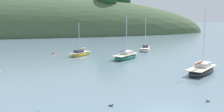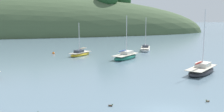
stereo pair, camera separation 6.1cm
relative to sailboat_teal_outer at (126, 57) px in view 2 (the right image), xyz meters
The scene contains 8 objects.
far_shoreline_hill 64.61m from the sailboat_teal_outer, 115.59° to the left, with size 150.00×36.00×30.39m.
sailboat_teal_outer is the anchor object (origin of this frame).
sailboat_grey_yawl 13.76m from the sailboat_teal_outer, 63.33° to the right, with size 6.21×5.75×7.89m.
sailboat_orange_cutter 8.40m from the sailboat_teal_outer, 143.95° to the left, with size 4.53×4.63×5.83m.
sailboat_blue_center 10.63m from the sailboat_teal_outer, 53.65° to the left, with size 3.59×5.57×6.65m.
mooring_buoy_outer 13.89m from the sailboat_teal_outer, 144.53° to the left, with size 0.44×0.44×0.54m.
duck_straggler 22.02m from the sailboat_teal_outer, 87.24° to the right, with size 0.43×0.21×0.24m.
duck_lone_right 22.47m from the sailboat_teal_outer, 107.96° to the right, with size 0.41×0.32×0.24m.
Camera 2 is at (-7.90, -16.80, 7.09)m, focal length 42.98 mm.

